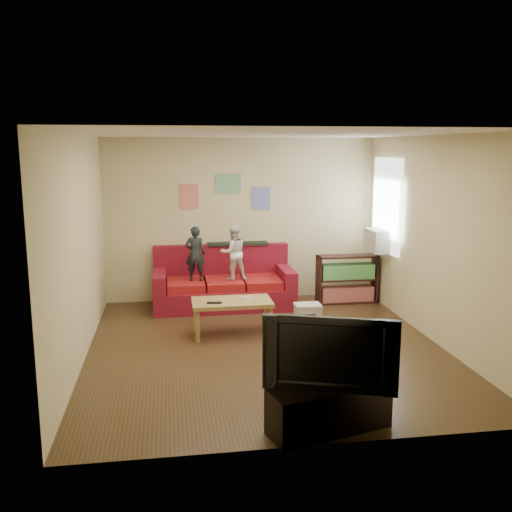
{
  "coord_description": "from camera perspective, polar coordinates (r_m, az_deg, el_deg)",
  "views": [
    {
      "loc": [
        -1.19,
        -6.91,
        2.54
      ],
      "look_at": [
        0.0,
        0.8,
        1.05
      ],
      "focal_mm": 40.0,
      "sensor_mm": 36.0,
      "label": 1
    }
  ],
  "objects": [
    {
      "name": "sofa",
      "position": [
        9.29,
        -3.29,
        -2.96
      ],
      "size": [
        2.24,
        1.03,
        0.98
      ],
      "color": "maroon",
      "rests_on": "ground"
    },
    {
      "name": "file_box",
      "position": [
        8.52,
        5.19,
        -5.64
      ],
      "size": [
        0.38,
        0.29,
        0.26
      ],
      "color": "silver",
      "rests_on": "ground"
    },
    {
      "name": "tissue",
      "position": [
        8.09,
        1.98,
        -7.13
      ],
      "size": [
        0.1,
        0.1,
        0.1
      ],
      "primitive_type": "sphere",
      "rotation": [
        0.0,
        0.0,
        0.01
      ],
      "color": "white",
      "rests_on": "ground"
    },
    {
      "name": "artwork_center",
      "position": [
        9.47,
        -2.78,
        7.22
      ],
      "size": [
        0.42,
        0.01,
        0.32
      ],
      "primitive_type": "cube",
      "color": "#72B27F",
      "rests_on": "room_shell"
    },
    {
      "name": "tv_stand",
      "position": [
        5.39,
        7.32,
        -14.86
      ],
      "size": [
        1.19,
        0.66,
        0.42
      ],
      "primitive_type": "cube",
      "rotation": [
        0.0,
        0.0,
        0.26
      ],
      "color": "black",
      "rests_on": "ground"
    },
    {
      "name": "bookshelf",
      "position": [
        9.57,
        9.06,
        -2.53
      ],
      "size": [
        1.0,
        0.3,
        0.8
      ],
      "color": "black",
      "rests_on": "ground"
    },
    {
      "name": "window",
      "position": [
        9.26,
        12.93,
        4.96
      ],
      "size": [
        0.04,
        1.08,
        1.48
      ],
      "primitive_type": "cube",
      "color": "white",
      "rests_on": "room_shell"
    },
    {
      "name": "ac_unit",
      "position": [
        9.29,
        12.09,
        1.52
      ],
      "size": [
        0.28,
        0.55,
        0.35
      ],
      "primitive_type": "cube",
      "color": "#B7B2A3",
      "rests_on": "window"
    },
    {
      "name": "room_shell",
      "position": [
        7.11,
        0.99,
        1.18
      ],
      "size": [
        4.52,
        5.02,
        2.72
      ],
      "color": "#44301A",
      "rests_on": "ground"
    },
    {
      "name": "artwork_right",
      "position": [
        9.56,
        0.53,
        5.77
      ],
      "size": [
        0.3,
        0.01,
        0.38
      ],
      "primitive_type": "cube",
      "color": "#727FCC",
      "rests_on": "room_shell"
    },
    {
      "name": "game_controller",
      "position": [
        7.87,
        -1.01,
        -4.19
      ],
      "size": [
        0.16,
        0.1,
        0.03
      ],
      "primitive_type": "cube",
      "rotation": [
        0.0,
        0.0,
        0.44
      ],
      "color": "white",
      "rests_on": "coffee_table"
    },
    {
      "name": "artwork_left",
      "position": [
        9.43,
        -6.72,
        5.93
      ],
      "size": [
        0.3,
        0.01,
        0.4
      ],
      "primitive_type": "cube",
      "color": "#D87266",
      "rests_on": "room_shell"
    },
    {
      "name": "child_b",
      "position": [
        9.02,
        -2.28,
        0.35
      ],
      "size": [
        0.48,
        0.41,
        0.87
      ],
      "primitive_type": "imported",
      "rotation": [
        0.0,
        0.0,
        3.34
      ],
      "color": "silver",
      "rests_on": "sofa"
    },
    {
      "name": "remote",
      "position": [
        7.66,
        -4.19,
        -4.68
      ],
      "size": [
        0.2,
        0.07,
        0.02
      ],
      "primitive_type": "cube",
      "rotation": [
        0.0,
        0.0,
        -0.08
      ],
      "color": "black",
      "rests_on": "coffee_table"
    },
    {
      "name": "coffee_table",
      "position": [
        7.82,
        -2.42,
        -4.95
      ],
      "size": [
        1.08,
        0.6,
        0.49
      ],
      "color": "#A48248",
      "rests_on": "ground"
    },
    {
      "name": "child_a",
      "position": [
        8.97,
        -6.09,
        0.23
      ],
      "size": [
        0.34,
        0.25,
        0.87
      ],
      "primitive_type": "imported",
      "rotation": [
        0.0,
        0.0,
        3.0
      ],
      "color": "black",
      "rests_on": "sofa"
    },
    {
      "name": "television",
      "position": [
        5.18,
        7.47,
        -9.33
      ],
      "size": [
        1.17,
        0.53,
        0.68
      ],
      "primitive_type": "imported",
      "rotation": [
        0.0,
        0.0,
        -0.33
      ],
      "color": "black",
      "rests_on": "tv_stand"
    }
  ]
}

